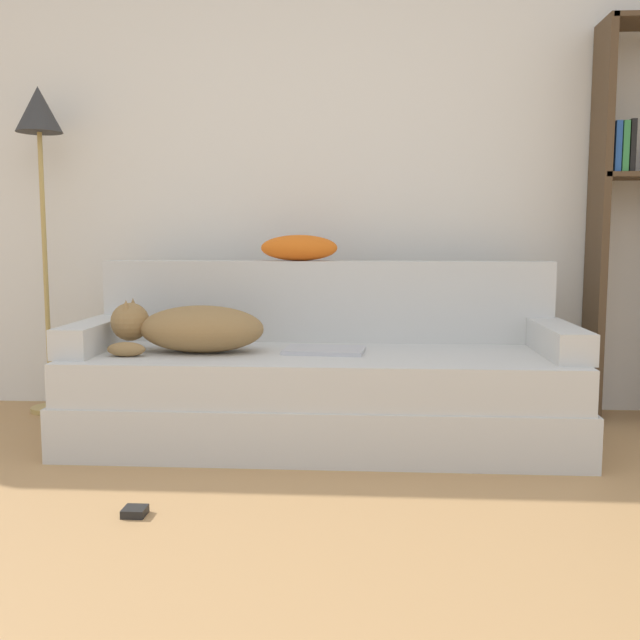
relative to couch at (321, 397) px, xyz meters
The scene contains 11 objects.
wall_back 1.35m from the couch, 98.91° to the left, with size 8.00×0.06×2.70m.
couch is the anchor object (origin of this frame).
couch_backrest 0.52m from the couch, 90.00° to the left, with size 2.13×0.15×0.38m.
couch_arm_left 1.05m from the couch, behind, with size 0.15×0.63×0.13m.
couch_arm_right 1.05m from the couch, ahead, with size 0.15×0.63×0.13m.
dog 0.65m from the couch, behind, with size 0.67×0.32×0.23m.
laptop 0.21m from the couch, 52.48° to the right, with size 0.36×0.25×0.02m.
throw_pillow 0.75m from the couch, 110.13° to the left, with size 0.37×0.16×0.12m.
bookshelf 1.81m from the couch, 19.15° to the left, with size 0.41×0.26×1.93m.
floor_lamp 1.91m from the couch, 162.23° to the left, with size 0.23×0.23×1.64m.
power_adapter 1.06m from the couch, 121.64° to the right, with size 0.07×0.07×0.03m.
Camera 1 is at (0.30, -1.35, 0.89)m, focal length 40.00 mm.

